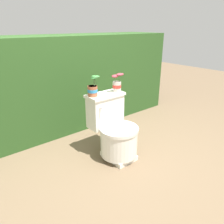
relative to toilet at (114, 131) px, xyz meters
The scene contains 5 objects.
ground_plane 0.33m from the toilet, 122.64° to the right, with size 12.00×12.00×0.00m, color brown.
hedge_backdrop 1.20m from the toilet, 92.93° to the left, with size 3.58×0.77×1.29m.
toilet is the anchor object (origin of this frame).
potted_plant_left 0.53m from the toilet, 131.30° to the left, with size 0.14×0.11×0.22m.
potted_plant_midleft 0.53m from the toilet, 41.75° to the left, with size 0.14×0.11×0.21m.
Camera 1 is at (-1.36, -1.59, 1.42)m, focal length 35.00 mm.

